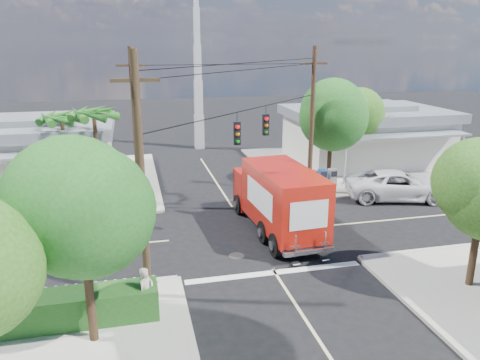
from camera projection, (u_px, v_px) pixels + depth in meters
name	position (u px, v px, depth m)	size (l,w,h in m)	color
ground	(249.00, 233.00, 23.42)	(120.00, 120.00, 0.00)	black
sidewalk_ne	(351.00, 166.00, 35.95)	(14.12, 14.12, 0.14)	#A5A095
sidewalk_nw	(51.00, 185.00, 31.16)	(14.12, 14.12, 0.14)	#A5A095
road_markings	(257.00, 245.00, 22.05)	(32.00, 32.00, 0.01)	beige
building_ne	(366.00, 133.00, 36.69)	(11.80, 10.20, 4.50)	silver
building_nw	(33.00, 149.00, 31.79)	(10.80, 10.20, 4.30)	beige
radio_tower	(198.00, 85.00, 40.60)	(0.80, 0.80, 17.00)	silver
tree_sw_front	(82.00, 216.00, 13.62)	(3.88, 3.78, 6.03)	#422D1C
tree_ne_front	(332.00, 114.00, 29.97)	(4.21, 4.14, 6.66)	#422D1C
tree_ne_back	(353.00, 116.00, 32.76)	(3.77, 3.66, 5.82)	#422D1C
palm_nw_front	(94.00, 116.00, 27.34)	(3.01, 3.08, 5.59)	#422D1C
palm_nw_back	(62.00, 120.00, 28.41)	(3.01, 3.08, 5.19)	#422D1C
utility_poles	(211.00, 137.00, 23.25)	(12.00, 10.68, 9.00)	#473321
picket_fence	(72.00, 296.00, 16.29)	(5.94, 0.06, 1.00)	silver
hedge_sw	(64.00, 309.00, 15.49)	(6.20, 1.20, 1.10)	#1A4916
vending_boxes	(322.00, 178.00, 30.45)	(1.90, 0.50, 1.10)	red
delivery_truck	(278.00, 199.00, 23.18)	(2.99, 8.06, 3.42)	black
parked_car	(398.00, 185.00, 28.34)	(2.87, 6.21, 1.73)	silver
pedestrian	(146.00, 293.00, 15.83)	(0.66, 0.43, 1.81)	#BEAEA1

